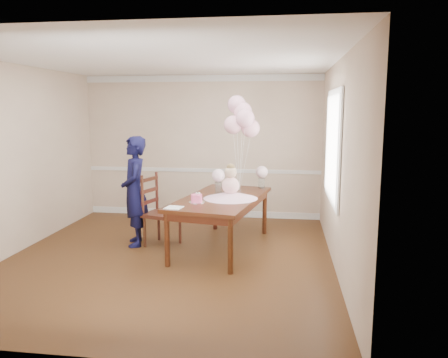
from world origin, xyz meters
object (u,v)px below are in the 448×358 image
dining_table_top (222,199)px  birthday_cake (197,198)px  woman (135,191)px  dining_chair_seat (162,214)px

dining_table_top → birthday_cake: 0.52m
birthday_cake → woman: 1.12m
dining_table_top → dining_chair_seat: dining_table_top is taller
birthday_cake → dining_table_top: bearing=55.8°
birthday_cake → dining_chair_seat: size_ratio=0.33×
dining_chair_seat → woman: (-0.41, -0.02, 0.35)m
birthday_cake → woman: bearing=158.2°
dining_table_top → woman: size_ratio=1.25×
woman → dining_chair_seat: bearing=72.7°
dining_chair_seat → dining_table_top: bearing=15.5°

